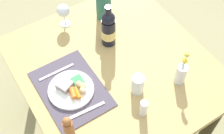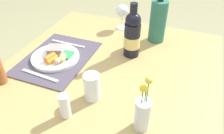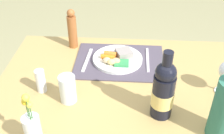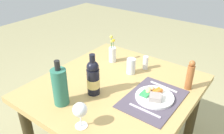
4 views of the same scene
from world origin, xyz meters
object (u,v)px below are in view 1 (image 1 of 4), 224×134
at_px(salt_shaker, 144,108).
at_px(wine_glass, 63,11).
at_px(knife, 87,111).
at_px(cooler_bottle, 103,2).
at_px(water_tumbler, 138,85).
at_px(dinner_plate, 72,89).
at_px(fork, 57,72).
at_px(wine_bottle, 108,29).
at_px(dining_table, 115,75).
at_px(pepper_mill, 69,130).
at_px(flower_vase, 181,73).

height_order(salt_shaker, wine_glass, wine_glass).
bearing_deg(wine_glass, salt_shaker, 3.16).
relative_size(knife, cooler_bottle, 0.69).
relative_size(knife, water_tumbler, 1.70).
relative_size(knife, wine_glass, 1.33).
distance_m(dinner_plate, cooler_bottle, 0.60).
bearing_deg(fork, wine_bottle, 96.24).
xyz_separation_m(dining_table, water_tumbler, (0.21, 0.01, 0.15)).
bearing_deg(wine_glass, dinner_plate, -23.29).
bearing_deg(wine_glass, water_tumbler, 8.40).
distance_m(pepper_mill, cooler_bottle, 0.86).
relative_size(wine_bottle, salt_shaker, 2.70).
bearing_deg(dining_table, cooler_bottle, 157.56).
distance_m(cooler_bottle, wine_glass, 0.25).
bearing_deg(wine_glass, flower_vase, 24.32).
relative_size(dining_table, water_tumbler, 9.24).
height_order(wine_bottle, salt_shaker, wine_bottle).
xyz_separation_m(pepper_mill, wine_bottle, (-0.44, 0.49, 0.02)).
xyz_separation_m(flower_vase, salt_shaker, (0.06, -0.29, -0.02)).
bearing_deg(fork, pepper_mill, -15.75).
distance_m(dining_table, cooler_bottle, 0.46).
height_order(cooler_bottle, wine_glass, cooler_bottle).
bearing_deg(cooler_bottle, knife, -38.87).
distance_m(flower_vase, wine_bottle, 0.49).
distance_m(knife, pepper_mill, 0.19).
distance_m(fork, water_tumbler, 0.47).
bearing_deg(flower_vase, cooler_bottle, -172.24).
height_order(knife, pepper_mill, pepper_mill).
xyz_separation_m(dining_table, fork, (-0.13, -0.31, 0.11)).
bearing_deg(water_tumbler, knife, -97.04).
bearing_deg(pepper_mill, dining_table, 122.33).
distance_m(dining_table, flower_vase, 0.41).
bearing_deg(dinner_plate, cooler_bottle, 131.43).
bearing_deg(cooler_bottle, dinner_plate, -48.57).
xyz_separation_m(cooler_bottle, wine_bottle, (0.20, -0.09, -0.00)).
bearing_deg(dining_table, pepper_mill, -57.67).
bearing_deg(wine_glass, pepper_mill, -25.12).
relative_size(fork, cooler_bottle, 0.71).
bearing_deg(dinner_plate, dining_table, 94.40).
height_order(dining_table, pepper_mill, pepper_mill).
height_order(pepper_mill, wine_bottle, wine_bottle).
bearing_deg(cooler_bottle, flower_vase, 7.76).
xyz_separation_m(wine_bottle, salt_shaker, (0.51, -0.11, -0.07)).
relative_size(pepper_mill, cooler_bottle, 0.72).
distance_m(flower_vase, wine_glass, 0.80).
bearing_deg(flower_vase, dining_table, -139.61).
height_order(pepper_mill, wine_glass, pepper_mill).
xyz_separation_m(dining_table, pepper_mill, (0.27, -0.42, 0.21)).
xyz_separation_m(knife, flower_vase, (0.11, 0.53, 0.07)).
height_order(dining_table, wine_bottle, wine_bottle).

